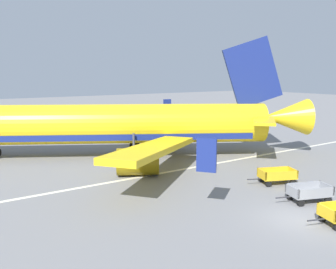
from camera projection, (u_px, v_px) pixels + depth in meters
name	position (u px, v px, depth m)	size (l,w,h in m)	color
ground_plane	(299.00, 220.00, 19.47)	(220.00, 220.00, 0.00)	slate
apron_stripe	(174.00, 171.00, 29.30)	(120.00, 0.36, 0.01)	silver
airplane	(118.00, 125.00, 33.92)	(34.48, 28.64, 11.34)	yellow
baggage_cart_second_in_row	(309.00, 192.00, 22.16)	(3.59, 2.15, 1.07)	gray
baggage_cart_third_in_row	(277.00, 176.00, 25.81)	(3.57, 2.23, 1.07)	gold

